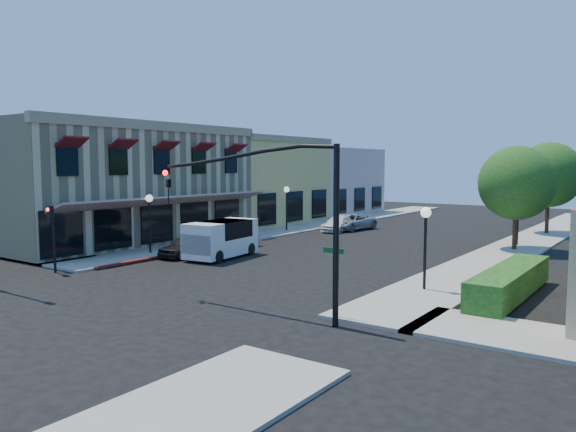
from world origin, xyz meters
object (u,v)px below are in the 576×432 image
Objects in this scene: lamppost_right_far at (518,205)px; parked_car_b at (235,239)px; lamppost_left_far at (287,197)px; parked_car_a at (186,246)px; street_tree_b at (549,175)px; signal_mast_arm at (283,201)px; secondary_signal at (52,226)px; parked_car_c at (338,224)px; street_tree_a at (517,183)px; white_van at (221,237)px; street_name_sign at (333,271)px; lamppost_right_near at (426,227)px; parked_car_d at (352,222)px; lamppost_left_near at (149,209)px.

lamppost_right_far is 1.00× the size of parked_car_b.
lamppost_left_far is 13.69m from parked_car_a.
street_tree_b reaches higher than signal_mast_arm.
signal_mast_arm is at bearing 0.37° from secondary_signal.
secondary_signal is at bearing -103.17° from parked_car_c.
parked_car_b is (2.30, -9.00, -2.15)m from lamppost_left_far.
parked_car_a is 0.89× the size of parked_car_c.
white_van is (-13.11, -12.44, -2.98)m from street_tree_a.
signal_mast_arm is 13.29m from white_van.
street_tree_a is at bearing 0.00° from lamppost_left_far.
street_name_sign is 0.70× the size of lamppost_right_far.
white_van is at bearing 173.07° from lamppost_right_near.
street_name_sign is (15.50, 0.79, -0.62)m from secondary_signal.
signal_mast_arm reaches higher than lamppost_right_near.
secondary_signal is 0.71× the size of parked_car_d.
parked_car_a is 1.03× the size of parked_car_b.
lamppost_left_near is 1.00× the size of lamppost_right_far.
street_tree_b is 1.42× the size of white_van.
parked_car_a is (2.30, -13.33, -2.11)m from lamppost_left_far.
parked_car_d is at bearing 91.65° from parked_car_b.
lamppost_right_far is 0.87× the size of parked_car_c.
secondary_signal is 11.86m from parked_car_b.
signal_mast_arm is at bearing -34.45° from parked_car_a.
lamppost_left_near is at bearing -125.79° from street_tree_b.
parked_car_b is at bearing 81.17° from secondary_signal.
street_name_sign is at bearing 23.20° from signal_mast_arm.
lamppost_right_near is 0.87× the size of parked_car_c.
lamppost_right_far is at bearing 43.26° from lamppost_left_near.
lamppost_left_near is 14.00m from lamppost_left_far.
secondary_signal is 0.93× the size of lamppost_right_far.
lamppost_right_near is at bearing 0.00° from lamppost_left_near.
street_tree_b reaches higher than lamppost_left_near.
secondary_signal is at bearing -114.36° from white_van.
lamppost_left_far is at bearing 112.13° from parked_car_b.
street_tree_b is 1.97× the size of lamppost_left_far.
secondary_signal is 0.67× the size of white_van.
street_tree_a is 1.82× the size of lamppost_left_near.
lamppost_left_far and lamppost_right_far have the same top height.
lamppost_left_far is 5.83m from parked_car_d.
lamppost_left_near is at bearing 155.63° from signal_mast_arm.
white_van is (-13.11, -22.44, -3.33)m from street_tree_b.
secondary_signal reaches higher than parked_car_a.
street_tree_b is at bearing 59.71° from white_van.
secondary_signal is 1.33× the size of street_name_sign.
lamppost_left_far is 1.00× the size of lamppost_right_near.
street_name_sign reaches higher than parked_car_a.
parked_car_d is at bearing 117.33° from street_name_sign.
parked_car_d is (0.47, 1.38, 0.06)m from parked_car_c.
lamppost_right_near and lamppost_right_far have the same top height.
lamppost_left_near is at bearing -107.46° from parked_car_c.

